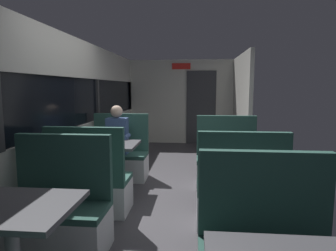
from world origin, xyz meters
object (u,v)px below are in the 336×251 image
object	(u,v)px
bench_mid_window_facing_end	(90,187)
dining_table_rear_aisle	(233,156)
dining_table_near_window	(10,218)
bench_near_window_facing_entry	(59,217)
bench_mid_window_facing_entry	(119,159)
bench_rear_aisle_facing_entry	(226,165)
seated_passenger	(118,148)
bench_rear_aisle_facing_end	(240,198)
dining_table_mid_window	(107,150)

from	to	relation	value
bench_mid_window_facing_end	dining_table_rear_aisle	size ratio (longest dim) A/B	1.22
dining_table_near_window	bench_near_window_facing_entry	xyz separation A→B (m)	(0.00, 0.70, -0.31)
dining_table_near_window	bench_mid_window_facing_entry	size ratio (longest dim) A/B	0.82
dining_table_rear_aisle	bench_rear_aisle_facing_entry	world-z (taller)	bench_rear_aisle_facing_entry
seated_passenger	bench_rear_aisle_facing_end	bearing A→B (deg)	-40.46
dining_table_near_window	bench_mid_window_facing_end	size ratio (longest dim) A/B	0.82
bench_mid_window_facing_entry	bench_mid_window_facing_end	bearing A→B (deg)	-90.00
dining_table_near_window	seated_passenger	world-z (taller)	seated_passenger
bench_mid_window_facing_end	dining_table_rear_aisle	distance (m)	1.88
bench_near_window_facing_entry	dining_table_rear_aisle	bearing A→B (deg)	37.20
bench_mid_window_facing_entry	seated_passenger	world-z (taller)	seated_passenger
bench_mid_window_facing_end	bench_mid_window_facing_entry	xyz separation A→B (m)	(0.00, 1.40, 0.00)
bench_mid_window_facing_end	bench_near_window_facing_entry	bearing A→B (deg)	-90.00
dining_table_near_window	seated_passenger	size ratio (longest dim) A/B	0.71
dining_table_mid_window	bench_mid_window_facing_entry	bearing A→B (deg)	90.00
bench_mid_window_facing_end	bench_rear_aisle_facing_entry	bearing A→B (deg)	33.81
dining_table_mid_window	bench_rear_aisle_facing_end	size ratio (longest dim) A/B	0.82
dining_table_mid_window	bench_mid_window_facing_end	bearing A→B (deg)	-90.00
bench_near_window_facing_entry	bench_rear_aisle_facing_entry	xyz separation A→B (m)	(1.79, 2.06, 0.00)
dining_table_near_window	dining_table_rear_aisle	size ratio (longest dim) A/B	1.00
bench_near_window_facing_entry	dining_table_rear_aisle	size ratio (longest dim) A/B	1.22
dining_table_mid_window	bench_rear_aisle_facing_entry	xyz separation A→B (m)	(1.79, 0.50, -0.31)
bench_near_window_facing_entry	bench_mid_window_facing_entry	bearing A→B (deg)	90.00
bench_near_window_facing_entry	dining_table_rear_aisle	xyz separation A→B (m)	(1.79, 1.36, 0.31)
bench_mid_window_facing_end	seated_passenger	distance (m)	1.34
dining_table_near_window	bench_rear_aisle_facing_entry	distance (m)	3.30
bench_rear_aisle_facing_end	bench_mid_window_facing_end	bearing A→B (deg)	173.62
bench_rear_aisle_facing_end	bench_rear_aisle_facing_entry	distance (m)	1.40
dining_table_near_window	bench_mid_window_facing_entry	bearing A→B (deg)	90.00
bench_mid_window_facing_entry	bench_rear_aisle_facing_end	world-z (taller)	same
dining_table_mid_window	seated_passenger	size ratio (longest dim) A/B	0.71
bench_mid_window_facing_entry	bench_rear_aisle_facing_entry	size ratio (longest dim) A/B	1.00
bench_mid_window_facing_end	bench_rear_aisle_facing_end	size ratio (longest dim) A/B	1.00
dining_table_near_window	bench_mid_window_facing_end	bearing A→B (deg)	90.00
bench_mid_window_facing_end	dining_table_rear_aisle	xyz separation A→B (m)	(1.79, 0.50, 0.31)
bench_near_window_facing_entry	bench_mid_window_facing_entry	size ratio (longest dim) A/B	1.00
bench_near_window_facing_entry	dining_table_rear_aisle	world-z (taller)	bench_near_window_facing_entry
dining_table_rear_aisle	bench_rear_aisle_facing_end	size ratio (longest dim) A/B	0.82
dining_table_rear_aisle	dining_table_mid_window	bearing A→B (deg)	173.62
dining_table_near_window	dining_table_rear_aisle	bearing A→B (deg)	48.98
dining_table_rear_aisle	bench_rear_aisle_facing_end	bearing A→B (deg)	-90.00
dining_table_near_window	bench_rear_aisle_facing_end	world-z (taller)	bench_rear_aisle_facing_end
bench_rear_aisle_facing_end	bench_rear_aisle_facing_entry	size ratio (longest dim) A/B	1.00
dining_table_mid_window	bench_mid_window_facing_end	distance (m)	0.77
dining_table_mid_window	bench_mid_window_facing_end	size ratio (longest dim) A/B	0.82
dining_table_near_window	bench_mid_window_facing_entry	world-z (taller)	bench_mid_window_facing_entry
dining_table_mid_window	dining_table_rear_aisle	distance (m)	1.80
bench_mid_window_facing_end	bench_rear_aisle_facing_end	distance (m)	1.80
dining_table_mid_window	bench_mid_window_facing_end	xyz separation A→B (m)	(0.00, -0.70, -0.31)
bench_near_window_facing_entry	bench_rear_aisle_facing_end	distance (m)	1.91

